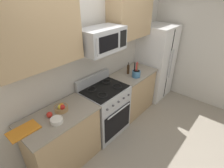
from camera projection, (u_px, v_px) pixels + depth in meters
ground_plane at (133, 147)px, 2.99m from camera, size 16.00×16.00×0.00m
wall_back at (88, 62)px, 2.94m from camera, size 8.00×0.10×2.60m
counter_left at (63, 140)px, 2.54m from camera, size 1.04×0.60×0.91m
range_oven at (105, 110)px, 3.14m from camera, size 0.76×0.64×1.09m
counter_right at (132, 92)px, 3.71m from camera, size 0.95×0.60×0.91m
refrigerator at (155, 63)px, 4.10m from camera, size 0.79×0.71×1.71m
wall_right at (194, 45)px, 3.85m from camera, size 0.10×8.00×2.60m
microwave at (102, 40)px, 2.53m from camera, size 0.71×0.44×0.35m
upper_cabinets_left at (35, 32)px, 1.87m from camera, size 1.03×0.34×0.79m
upper_cabinets_right at (130, 15)px, 3.05m from camera, size 0.94×0.34×0.79m
utensil_crock at (136, 73)px, 3.29m from camera, size 0.16×0.16×0.30m
fruit_basket at (61, 108)px, 2.40m from camera, size 0.20×0.20×0.10m
apple_loose at (49, 115)px, 2.27m from camera, size 0.08×0.08×0.08m
cutting_board at (24, 131)px, 2.06m from camera, size 0.35×0.22×0.02m
bottle_soy at (128, 69)px, 3.40m from camera, size 0.05×0.05×0.23m
prep_bowl at (57, 120)px, 2.19m from camera, size 0.16×0.16×0.06m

